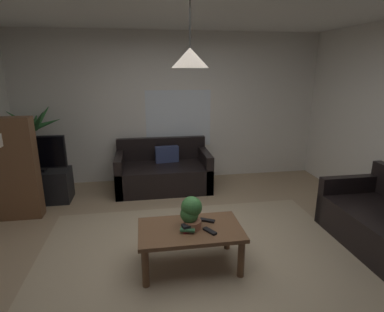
{
  "coord_description": "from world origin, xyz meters",
  "views": [
    {
      "loc": [
        -0.54,
        -3.02,
        2.01
      ],
      "look_at": [
        0.0,
        0.3,
        1.05
      ],
      "focal_mm": 29.04,
      "sensor_mm": 36.0,
      "label": 1
    }
  ],
  "objects_px": {
    "tv": "(35,153)",
    "potted_plant_on_table": "(191,212)",
    "potted_palm_corner": "(37,152)",
    "coffee_table": "(190,234)",
    "book_on_table_0": "(189,230)",
    "book_on_table_1": "(188,228)",
    "remote_on_table_0": "(210,231)",
    "book_on_table_2": "(188,226)",
    "pendant_lamp": "(190,58)",
    "bookshelf_corner": "(9,168)",
    "couch_under_window": "(163,173)",
    "remote_on_table_1": "(207,220)",
    "tv_stand": "(40,186)"
  },
  "relations": [
    {
      "from": "book_on_table_0",
      "to": "tv_stand",
      "type": "xyz_separation_m",
      "value": [
        -2.01,
        2.04,
        -0.2
      ]
    },
    {
      "from": "remote_on_table_0",
      "to": "pendant_lamp",
      "type": "relative_size",
      "value": 0.26
    },
    {
      "from": "bookshelf_corner",
      "to": "potted_plant_on_table",
      "type": "bearing_deg",
      "value": -32.85
    },
    {
      "from": "coffee_table",
      "to": "potted_plant_on_table",
      "type": "distance_m",
      "value": 0.24
    },
    {
      "from": "book_on_table_2",
      "to": "remote_on_table_0",
      "type": "xyz_separation_m",
      "value": [
        0.21,
        -0.06,
        -0.04
      ]
    },
    {
      "from": "potted_palm_corner",
      "to": "bookshelf_corner",
      "type": "bearing_deg",
      "value": -94.33
    },
    {
      "from": "book_on_table_0",
      "to": "tv",
      "type": "bearing_deg",
      "value": 134.81
    },
    {
      "from": "potted_palm_corner",
      "to": "remote_on_table_0",
      "type": "bearing_deg",
      "value": -47.32
    },
    {
      "from": "coffee_table",
      "to": "couch_under_window",
      "type": "bearing_deg",
      "value": 93.01
    },
    {
      "from": "remote_on_table_1",
      "to": "tv",
      "type": "distance_m",
      "value": 2.92
    },
    {
      "from": "coffee_table",
      "to": "tv",
      "type": "relative_size",
      "value": 1.2
    },
    {
      "from": "tv",
      "to": "remote_on_table_1",
      "type": "bearing_deg",
      "value": -39.71
    },
    {
      "from": "tv",
      "to": "potted_palm_corner",
      "type": "xyz_separation_m",
      "value": [
        -0.11,
        0.44,
        -0.09
      ]
    },
    {
      "from": "book_on_table_2",
      "to": "book_on_table_1",
      "type": "bearing_deg",
      "value": -116.3
    },
    {
      "from": "book_on_table_2",
      "to": "remote_on_table_0",
      "type": "distance_m",
      "value": 0.22
    },
    {
      "from": "coffee_table",
      "to": "bookshelf_corner",
      "type": "height_order",
      "value": "bookshelf_corner"
    },
    {
      "from": "coffee_table",
      "to": "book_on_table_0",
      "type": "xyz_separation_m",
      "value": [
        -0.03,
        -0.05,
        0.08
      ]
    },
    {
      "from": "coffee_table",
      "to": "book_on_table_0",
      "type": "relative_size",
      "value": 7.89
    },
    {
      "from": "couch_under_window",
      "to": "tv_stand",
      "type": "height_order",
      "value": "couch_under_window"
    },
    {
      "from": "book_on_table_2",
      "to": "couch_under_window",
      "type": "bearing_deg",
      "value": 92.27
    },
    {
      "from": "coffee_table",
      "to": "tv_stand",
      "type": "distance_m",
      "value": 2.85
    },
    {
      "from": "book_on_table_0",
      "to": "pendant_lamp",
      "type": "bearing_deg",
      "value": 63.3
    },
    {
      "from": "book_on_table_1",
      "to": "couch_under_window",
      "type": "bearing_deg",
      "value": 92.11
    },
    {
      "from": "book_on_table_1",
      "to": "book_on_table_2",
      "type": "bearing_deg",
      "value": 63.7
    },
    {
      "from": "coffee_table",
      "to": "remote_on_table_1",
      "type": "height_order",
      "value": "remote_on_table_1"
    },
    {
      "from": "tv_stand",
      "to": "potted_palm_corner",
      "type": "distance_m",
      "value": 0.62
    },
    {
      "from": "bookshelf_corner",
      "to": "couch_under_window",
      "type": "bearing_deg",
      "value": 20.33
    },
    {
      "from": "remote_on_table_1",
      "to": "potted_plant_on_table",
      "type": "bearing_deg",
      "value": 142.0
    },
    {
      "from": "book_on_table_2",
      "to": "tv_stand",
      "type": "bearing_deg",
      "value": 134.6
    },
    {
      "from": "remote_on_table_0",
      "to": "coffee_table",
      "type": "bearing_deg",
      "value": 118.33
    },
    {
      "from": "coffee_table",
      "to": "bookshelf_corner",
      "type": "xyz_separation_m",
      "value": [
        -2.22,
        1.47,
        0.35
      ]
    },
    {
      "from": "coffee_table",
      "to": "pendant_lamp",
      "type": "bearing_deg",
      "value": 180.0
    },
    {
      "from": "couch_under_window",
      "to": "book_on_table_1",
      "type": "height_order",
      "value": "couch_under_window"
    },
    {
      "from": "remote_on_table_0",
      "to": "potted_palm_corner",
      "type": "relative_size",
      "value": 0.11
    },
    {
      "from": "book_on_table_2",
      "to": "bookshelf_corner",
      "type": "bearing_deg",
      "value": 145.42
    },
    {
      "from": "book_on_table_0",
      "to": "book_on_table_1",
      "type": "bearing_deg",
      "value": -153.58
    },
    {
      "from": "tv",
      "to": "bookshelf_corner",
      "type": "bearing_deg",
      "value": -110.32
    },
    {
      "from": "couch_under_window",
      "to": "potted_plant_on_table",
      "type": "relative_size",
      "value": 4.78
    },
    {
      "from": "tv_stand",
      "to": "tv",
      "type": "relative_size",
      "value": 1.03
    },
    {
      "from": "tv",
      "to": "potted_plant_on_table",
      "type": "bearing_deg",
      "value": -43.52
    },
    {
      "from": "tv_stand",
      "to": "pendant_lamp",
      "type": "relative_size",
      "value": 1.47
    },
    {
      "from": "book_on_table_0",
      "to": "potted_palm_corner",
      "type": "relative_size",
      "value": 0.09
    },
    {
      "from": "coffee_table",
      "to": "pendant_lamp",
      "type": "distance_m",
      "value": 1.73
    },
    {
      "from": "remote_on_table_1",
      "to": "tv",
      "type": "height_order",
      "value": "tv"
    },
    {
      "from": "remote_on_table_1",
      "to": "tv",
      "type": "relative_size",
      "value": 0.18
    },
    {
      "from": "remote_on_table_1",
      "to": "potted_palm_corner",
      "type": "bearing_deg",
      "value": 72.79
    },
    {
      "from": "bookshelf_corner",
      "to": "remote_on_table_0",
      "type": "bearing_deg",
      "value": -33.31
    },
    {
      "from": "tv",
      "to": "coffee_table",
      "type": "bearing_deg",
      "value": -44.09
    },
    {
      "from": "potted_plant_on_table",
      "to": "coffee_table",
      "type": "bearing_deg",
      "value": -112.34
    },
    {
      "from": "couch_under_window",
      "to": "coffee_table",
      "type": "distance_m",
      "value": 2.25
    }
  ]
}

